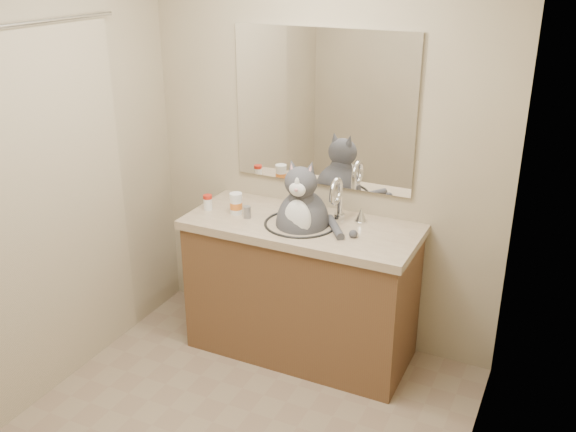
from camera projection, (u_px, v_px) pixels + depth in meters
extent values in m
cube|color=tan|center=(323.00, 150.00, 3.76)|extent=(2.20, 0.01, 2.40)
cube|color=tan|center=(17.00, 189.00, 3.15)|extent=(0.01, 2.50, 2.40)
cube|color=tan|center=(474.00, 281.00, 2.27)|extent=(0.01, 2.50, 2.40)
cube|color=brown|center=(301.00, 292.00, 3.82)|extent=(1.30, 0.55, 0.80)
cube|color=tan|center=(302.00, 227.00, 3.66)|extent=(1.34, 0.59, 0.05)
torus|color=black|center=(300.00, 224.00, 3.63)|extent=(0.42, 0.42, 0.02)
ellipsoid|color=white|center=(300.00, 236.00, 3.66)|extent=(0.40, 0.40, 0.15)
cylinder|color=silver|center=(340.00, 202.00, 3.67)|extent=(0.03, 0.03, 0.18)
torus|color=silver|center=(336.00, 191.00, 3.58)|extent=(0.03, 0.16, 0.16)
cone|color=silver|center=(361.00, 214.00, 3.63)|extent=(0.06, 0.06, 0.08)
cube|color=white|center=(322.00, 109.00, 3.64)|extent=(1.10, 0.02, 0.90)
cube|color=#BCA88E|center=(46.00, 221.00, 3.29)|extent=(0.01, 1.20, 1.90)
cylinder|color=silver|center=(16.00, 25.00, 2.92)|extent=(0.02, 1.30, 0.02)
ellipsoid|color=#424247|center=(303.00, 225.00, 3.64)|extent=(0.35, 0.38, 0.41)
ellipsoid|color=white|center=(298.00, 222.00, 3.52)|extent=(0.18, 0.12, 0.25)
ellipsoid|color=#424247|center=(301.00, 182.00, 3.49)|extent=(0.21, 0.19, 0.18)
ellipsoid|color=white|center=(297.00, 189.00, 3.43)|extent=(0.10, 0.06, 0.08)
sphere|color=#D88C8C|center=(296.00, 190.00, 3.41)|extent=(0.02, 0.02, 0.02)
cone|color=#424247|center=(292.00, 166.00, 3.49)|extent=(0.09, 0.07, 0.09)
cone|color=#424247|center=(311.00, 168.00, 3.46)|extent=(0.09, 0.07, 0.09)
cylinder|color=#424247|center=(335.00, 227.00, 3.54)|extent=(0.19, 0.25, 0.05)
cylinder|color=white|center=(208.00, 204.00, 3.82)|extent=(0.07, 0.07, 0.07)
cylinder|color=red|center=(208.00, 197.00, 3.80)|extent=(0.07, 0.07, 0.02)
cylinder|color=white|center=(236.00, 205.00, 3.76)|extent=(0.08, 0.08, 0.10)
cylinder|color=orange|center=(236.00, 205.00, 3.76)|extent=(0.08, 0.08, 0.04)
cylinder|color=white|center=(236.00, 195.00, 3.73)|extent=(0.08, 0.08, 0.03)
cylinder|color=gray|center=(247.00, 212.00, 3.70)|extent=(0.05, 0.05, 0.07)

